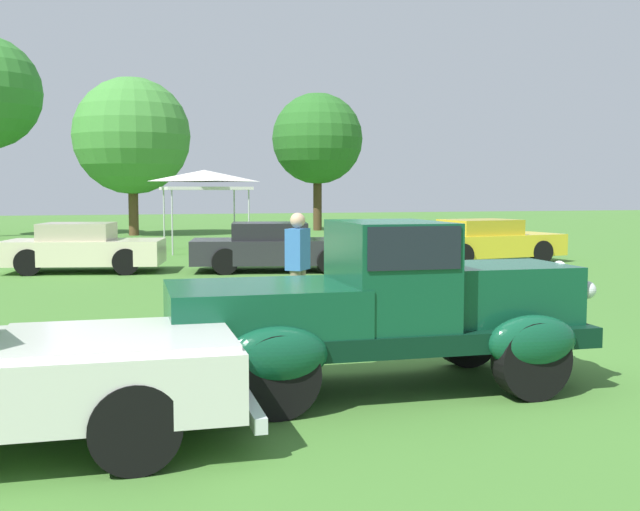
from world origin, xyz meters
The scene contains 9 objects.
ground_plane centered at (0.00, 0.00, 0.00)m, with size 120.00×120.00×0.00m, color #42752D.
feature_pickup_truck centered at (-0.40, -0.59, 0.86)m, with size 4.31×1.99×1.70m.
show_car_cream centered at (-3.25, 12.00, 0.60)m, with size 4.09×2.52×1.22m.
show_car_charcoal centered at (1.36, 10.81, 0.60)m, with size 4.49×2.59×1.22m.
show_car_yellow centered at (7.46, 11.13, 0.60)m, with size 4.64×2.24×1.22m.
spectator_between_cars centered at (-0.27, 2.97, 0.91)m, with size 0.44×0.46×1.69m.
canopy_tent_left_field centered at (0.67, 17.63, 2.42)m, with size 2.72×2.72×2.71m.
treeline_mid_left centered at (-1.00, 27.82, 4.48)m, with size 5.25×5.25×7.12m.
treeline_center centered at (8.33, 29.62, 4.67)m, with size 4.62×4.62×7.00m.
Camera 1 is at (-3.25, -7.59, 2.00)m, focal length 42.52 mm.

